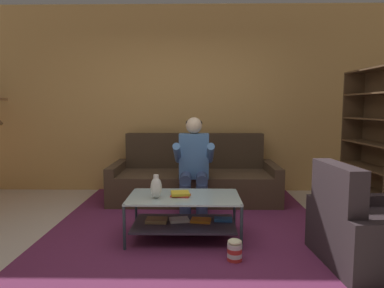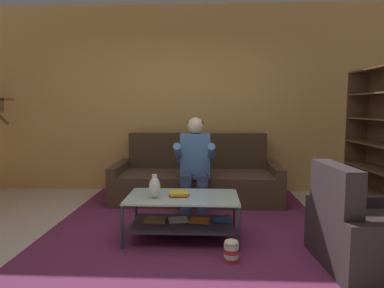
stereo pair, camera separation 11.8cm
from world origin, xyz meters
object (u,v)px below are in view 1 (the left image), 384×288
(vase, at_px, (156,187))
(person_seated_center, at_px, (194,161))
(bookshelf, at_px, (374,157))
(book_stack, at_px, (180,194))
(couch, at_px, (194,179))
(armchair, at_px, (372,234))
(coffee_table, at_px, (184,211))
(popcorn_tub, at_px, (235,250))

(vase, bearing_deg, person_seated_center, 70.56)
(vase, distance_m, bookshelf, 2.73)
(person_seated_center, relative_size, book_stack, 5.69)
(couch, bearing_deg, person_seated_center, -90.00)
(couch, relative_size, armchair, 2.46)
(coffee_table, bearing_deg, couch, 86.59)
(couch, height_order, vase, couch)
(vase, relative_size, book_stack, 1.10)
(coffee_table, bearing_deg, bookshelf, 19.80)
(armchair, bearing_deg, book_stack, 161.25)
(vase, xyz_separation_m, armchair, (1.87, -0.47, -0.28))
(bookshelf, bearing_deg, coffee_table, -160.20)
(armchair, xyz_separation_m, popcorn_tub, (-1.14, 0.04, -0.17))
(person_seated_center, bearing_deg, popcorn_tub, -75.60)
(person_seated_center, bearing_deg, armchair, -44.43)
(couch, height_order, person_seated_center, person_seated_center)
(bookshelf, xyz_separation_m, popcorn_tub, (-1.84, -1.34, -0.62))
(bookshelf, bearing_deg, popcorn_tub, -143.86)
(person_seated_center, relative_size, vase, 5.17)
(person_seated_center, xyz_separation_m, bookshelf, (2.21, -0.10, 0.07))
(book_stack, distance_m, armchair, 1.74)
(coffee_table, relative_size, armchair, 1.18)
(vase, bearing_deg, couch, 77.26)
(coffee_table, distance_m, armchair, 1.70)
(book_stack, distance_m, bookshelf, 2.49)
(book_stack, height_order, popcorn_tub, book_stack)
(person_seated_center, height_order, coffee_table, person_seated_center)
(bookshelf, relative_size, armchair, 1.89)
(vase, height_order, armchair, armchair)
(vase, distance_m, armchair, 1.95)
(armchair, bearing_deg, bookshelf, 63.34)
(person_seated_center, bearing_deg, book_stack, -97.64)
(book_stack, xyz_separation_m, popcorn_tub, (0.49, -0.51, -0.36))
(bookshelf, bearing_deg, vase, -160.36)
(vase, distance_m, popcorn_tub, 0.96)
(person_seated_center, distance_m, popcorn_tub, 1.58)
(person_seated_center, distance_m, bookshelf, 2.21)
(coffee_table, relative_size, bookshelf, 0.62)
(vase, bearing_deg, book_stack, 19.95)
(vase, xyz_separation_m, book_stack, (0.23, 0.08, -0.09))
(couch, distance_m, coffee_table, 1.49)
(couch, relative_size, coffee_table, 2.10)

